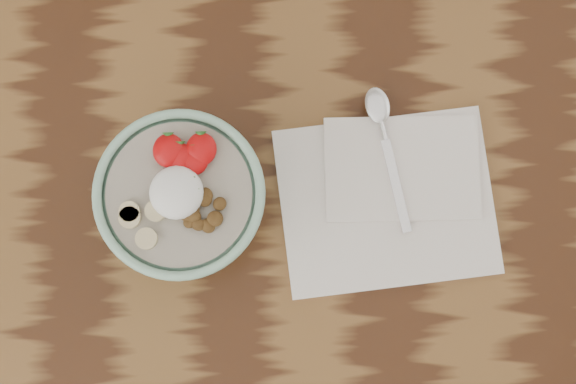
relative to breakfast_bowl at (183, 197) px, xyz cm
name	(u,v)px	position (x,y,z in cm)	size (l,w,h in cm)	color
table	(235,263)	(5.10, -7.56, -16.28)	(160.00, 90.00, 75.00)	#381D0E
breakfast_bowl	(183,197)	(0.00, 0.00, 0.00)	(20.32, 20.32, 13.91)	#8DBEA3
napkin	(390,195)	(26.00, 0.39, -6.27)	(29.39, 24.67, 1.68)	white
spoon	(382,125)	(25.20, 9.32, -4.87)	(5.82, 19.41, 1.01)	silver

